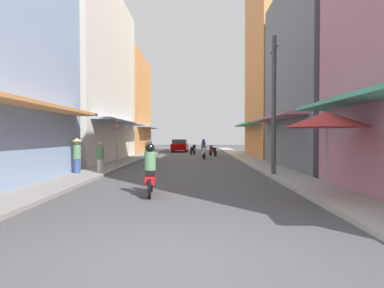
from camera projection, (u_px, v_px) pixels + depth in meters
ground_plane at (190, 162)px, 22.54m from camera, size 96.76×96.76×0.00m
sidewalk_left at (126, 161)px, 22.60m from camera, size 1.64×51.98×0.12m
sidewalk_right at (254, 161)px, 22.48m from camera, size 1.64×51.98×0.12m
building_left_mid at (76, 75)px, 23.57m from camera, size 7.05×13.29×12.42m
building_left_far at (118, 105)px, 36.21m from camera, size 7.05×10.02×10.51m
building_right_mid at (337, 75)px, 18.01m from camera, size 7.05×9.50×10.35m
building_right_far at (288, 69)px, 27.77m from camera, size 7.05×9.10×15.15m
motorbike_red at (150, 172)px, 9.87m from camera, size 0.55×1.81×1.58m
motorbike_green at (150, 154)px, 19.82m from camera, size 0.55×1.81×1.58m
motorbike_maroon at (213, 150)px, 29.86m from camera, size 0.72×1.75×0.96m
motorbike_white at (204, 150)px, 25.86m from camera, size 0.55×1.81×1.58m
motorbike_black at (193, 150)px, 32.07m from camera, size 0.64×1.78×0.96m
parked_car at (180, 146)px, 37.87m from camera, size 1.88×4.15×1.45m
pedestrian_midway at (77, 154)px, 14.75m from camera, size 0.44×0.44×1.72m
pedestrian_foreground at (100, 158)px, 15.29m from camera, size 0.34×0.34×1.54m
vendor_umbrella at (327, 119)px, 9.17m from camera, size 2.33×2.33×2.48m
utility_pole at (274, 105)px, 14.34m from camera, size 0.20×1.20×6.19m
street_sign_no_entry at (117, 138)px, 17.31m from camera, size 0.07×0.60×2.65m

